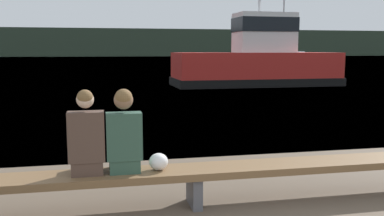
{
  "coord_description": "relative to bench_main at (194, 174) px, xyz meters",
  "views": [
    {
      "loc": [
        -1.78,
        -2.5,
        1.97
      ],
      "look_at": [
        -0.05,
        5.63,
        0.84
      ],
      "focal_mm": 40.0,
      "sensor_mm": 36.0,
      "label": 1
    }
  ],
  "objects": [
    {
      "name": "bench_main",
      "position": [
        0.0,
        0.0,
        0.0
      ],
      "size": [
        8.47,
        0.56,
        0.49
      ],
      "color": "brown",
      "rests_on": "ground"
    },
    {
      "name": "moored_sailboat",
      "position": [
        13.87,
        27.77,
        0.06
      ],
      "size": [
        8.42,
        4.37,
        7.17
      ],
      "rotation": [
        0.0,
        0.0,
        1.36
      ],
      "color": "silver",
      "rests_on": "water_surface"
    },
    {
      "name": "far_shoreline",
      "position": [
        0.66,
        128.21,
        3.67
      ],
      "size": [
        600.0,
        12.0,
        8.15
      ],
      "primitive_type": "cube",
      "color": "#2D3D2D",
      "rests_on": "ground"
    },
    {
      "name": "person_left",
      "position": [
        -1.31,
        0.01,
        0.52
      ],
      "size": [
        0.42,
        0.41,
        1.03
      ],
      "color": "#4C382D",
      "rests_on": "bench_main"
    },
    {
      "name": "shopping_bag",
      "position": [
        -0.45,
        0.01,
        0.19
      ],
      "size": [
        0.23,
        0.22,
        0.21
      ],
      "color": "white",
      "rests_on": "bench_main"
    },
    {
      "name": "tugboat_red",
      "position": [
        7.4,
        17.46,
        0.84
      ],
      "size": [
        9.26,
        3.42,
        6.86
      ],
      "rotation": [
        0.0,
        0.0,
        1.58
      ],
      "color": "red",
      "rests_on": "water_surface"
    },
    {
      "name": "person_right",
      "position": [
        -0.87,
        0.0,
        0.54
      ],
      "size": [
        0.42,
        0.43,
        1.03
      ],
      "color": "#2D4C3D",
      "rests_on": "bench_main"
    },
    {
      "name": "water_surface",
      "position": [
        0.66,
        122.36,
        -0.41
      ],
      "size": [
        240.0,
        240.0,
        0.0
      ],
      "primitive_type": "plane",
      "color": "#386084",
      "rests_on": "ground"
    }
  ]
}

